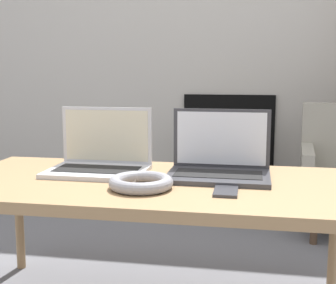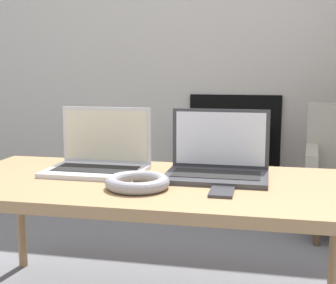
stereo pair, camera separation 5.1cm
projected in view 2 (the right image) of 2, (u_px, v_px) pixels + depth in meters
wall_back at (214, 3)px, 3.20m from camera, size 7.00×0.08×2.60m
table at (150, 191)px, 1.56m from camera, size 1.35×0.64×0.48m
laptop_left at (100, 158)px, 1.70m from camera, size 0.35×0.25×0.23m
laptop_right at (218, 163)px, 1.61m from camera, size 0.35×0.24×0.23m
headphones at (137, 182)px, 1.45m from camera, size 0.20×0.20×0.04m
phone at (222, 191)px, 1.40m from camera, size 0.07×0.13×0.01m
tv at (231, 161)px, 3.05m from camera, size 0.43×0.50×0.50m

